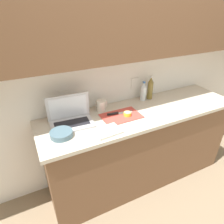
% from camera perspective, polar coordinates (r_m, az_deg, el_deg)
% --- Properties ---
extents(ground_plane, '(12.00, 12.00, 0.00)m').
position_cam_1_polar(ground_plane, '(2.60, 7.10, -17.50)').
color(ground_plane, '#847056').
rests_on(ground_plane, ground).
extents(wall_back, '(5.20, 0.38, 2.60)m').
position_cam_1_polar(wall_back, '(2.01, 6.24, 19.77)').
color(wall_back, white).
rests_on(wall_back, ground_plane).
extents(counter_unit, '(2.09, 0.60, 0.91)m').
position_cam_1_polar(counter_unit, '(2.29, 8.23, -9.24)').
color(counter_unit, brown).
rests_on(counter_unit, ground_plane).
extents(laptop, '(0.40, 0.26, 0.25)m').
position_cam_1_polar(laptop, '(1.83, -11.74, -1.44)').
color(laptop, silver).
rests_on(laptop, counter_unit).
extents(cutting_board, '(0.38, 0.25, 0.01)m').
position_cam_1_polar(cutting_board, '(1.92, 2.61, -1.13)').
color(cutting_board, '#D1473D').
rests_on(cutting_board, counter_unit).
extents(knife, '(0.26, 0.06, 0.02)m').
position_cam_1_polar(knife, '(1.94, 1.02, -0.38)').
color(knife, silver).
rests_on(knife, cutting_board).
extents(lemon_half_cut, '(0.07, 0.07, 0.04)m').
position_cam_1_polar(lemon_half_cut, '(1.92, 4.41, -0.52)').
color(lemon_half_cut, yellow).
rests_on(lemon_half_cut, cutting_board).
extents(bottle_green_soda, '(0.06, 0.06, 0.27)m').
position_cam_1_polar(bottle_green_soda, '(2.27, 10.88, 6.68)').
color(bottle_green_soda, olive).
rests_on(bottle_green_soda, counter_unit).
extents(bottle_oil_tall, '(0.06, 0.06, 0.22)m').
position_cam_1_polar(bottle_oil_tall, '(2.23, 8.95, 5.75)').
color(bottle_oil_tall, silver).
rests_on(bottle_oil_tall, counter_unit).
extents(measuring_cup, '(0.12, 0.10, 0.11)m').
position_cam_1_polar(measuring_cup, '(2.00, -3.13, 1.83)').
color(measuring_cup, silver).
rests_on(measuring_cup, counter_unit).
extents(bowl_white, '(0.19, 0.19, 0.05)m').
position_cam_1_polar(bowl_white, '(1.69, -14.26, -6.08)').
color(bowl_white, slate).
rests_on(bowl_white, counter_unit).
extents(dish_towel, '(0.23, 0.18, 0.02)m').
position_cam_1_polar(dish_towel, '(1.69, -1.28, -5.55)').
color(dish_towel, silver).
rests_on(dish_towel, counter_unit).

